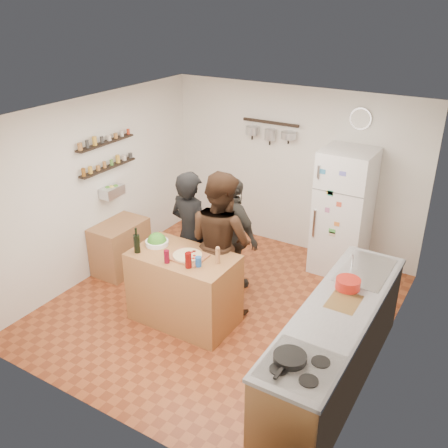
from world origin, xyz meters
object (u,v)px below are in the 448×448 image
Objects in this scene: person_left at (191,236)px; person_back at (233,235)px; wine_bottle at (137,244)px; pepper_mill at (218,257)px; salt_canister at (198,262)px; red_bowl at (348,284)px; side_table at (121,247)px; skillet at (290,358)px; wall_clock at (361,119)px; salad_bowl at (157,243)px; fridge at (343,212)px; prep_island at (184,288)px; counter_run at (334,347)px; person_center at (221,242)px.

person_left is 0.58m from person_back.
wine_bottle is 0.99m from pepper_mill.
salt_canister is 1.12m from person_back.
salt_canister is 0.45× the size of red_bowl.
pepper_mill is at bearing 48.58° from salt_canister.
salt_canister is 0.14× the size of side_table.
person_left is 6.77× the size of red_bowl.
skillet is 0.95× the size of wall_clock.
salad_bowl is 2.68m from fridge.
person_left is at bearing 115.62° from prep_island.
prep_island reaches higher than side_table.
prep_island is at bearing -173.66° from pepper_mill.
fridge reaches higher than counter_run.
person_center is at bearing 67.90° from prep_island.
side_table is at bearing -143.54° from wall_clock.
person_center reaches higher than red_bowl.
skillet is at bearing -25.80° from salad_bowl.
red_bowl is at bearing -72.59° from wall_clock.
salt_canister is at bearing 149.06° from skillet.
pepper_mill is (0.45, 0.05, 0.54)m from prep_island.
red_bowl is (-0.05, 0.40, 0.52)m from counter_run.
person_center reaches higher than counter_run.
salt_canister is 0.06× the size of fridge.
person_back is at bearing 99.62° from salt_canister.
wall_clock reaches higher than prep_island.
pepper_mill is 0.10× the size of person_left.
wine_bottle is at bearing -124.93° from fridge.
wine_bottle is 0.28× the size of side_table.
skillet is at bearing -29.54° from prep_island.
person_left is at bearing 163.66° from counter_run.
person_center is 1.01× the size of fridge.
prep_island is at bearing 23.75° from wine_bottle.
wall_clock reaches higher than red_bowl.
wine_bottle is 1.34× the size of pepper_mill.
salt_canister reaches higher than skillet.
skillet is (1.53, -0.92, -0.02)m from salt_canister.
person_back reaches higher than wine_bottle.
wine_bottle is 0.13× the size of fridge.
prep_island is 7.44× the size of pepper_mill.
person_center is 1.94m from fridge.
wine_bottle is (-0.50, -0.22, 0.57)m from prep_island.
person_center reaches higher than salad_bowl.
red_bowl is 3.45m from side_table.
fridge is (1.44, 1.66, 0.03)m from person_left.
side_table is at bearing 15.85° from person_center.
person_back is 0.88× the size of fridge.
counter_run is (1.82, -1.08, -0.34)m from person_back.
person_left is at bearing 145.57° from pepper_mill.
person_center reaches higher than salt_canister.
counter_run reaches higher than side_table.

